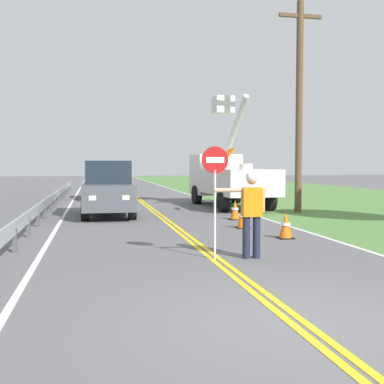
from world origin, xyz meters
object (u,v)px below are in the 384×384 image
(stop_sign_paddle, at_px, (215,177))
(oncoming_suv_nearest, at_px, (108,188))
(oncoming_sedan_second, at_px, (102,184))
(utility_pole_near, at_px, (299,103))
(traffic_cone_mid, at_px, (243,217))
(traffic_cone_tail, at_px, (235,210))
(traffic_cone_lead, at_px, (286,226))
(flagger_worker, at_px, (251,208))
(utility_bucket_truck, at_px, (227,176))

(stop_sign_paddle, bearing_deg, oncoming_suv_nearest, 102.03)
(oncoming_sedan_second, bearing_deg, utility_pole_near, -51.31)
(traffic_cone_mid, distance_m, traffic_cone_tail, 2.29)
(utility_pole_near, distance_m, traffic_cone_lead, 8.39)
(flagger_worker, bearing_deg, traffic_cone_lead, 53.60)
(flagger_worker, xyz_separation_m, traffic_cone_lead, (1.77, 2.40, -0.71))
(utility_bucket_truck, bearing_deg, utility_pole_near, -57.45)
(flagger_worker, xyz_separation_m, stop_sign_paddle, (-0.77, 0.04, 0.66))
(oncoming_suv_nearest, xyz_separation_m, traffic_cone_tail, (4.39, -2.16, -0.72))
(flagger_worker, distance_m, oncoming_suv_nearest, 9.42)
(flagger_worker, height_order, traffic_cone_lead, flagger_worker)
(utility_pole_near, relative_size, traffic_cone_mid, 12.21)
(oncoming_suv_nearest, height_order, utility_pole_near, utility_pole_near)
(stop_sign_paddle, distance_m, utility_pole_near, 10.97)
(flagger_worker, distance_m, oncoming_sedan_second, 18.88)
(oncoming_suv_nearest, distance_m, oncoming_sedan_second, 9.65)
(oncoming_suv_nearest, height_order, traffic_cone_lead, oncoming_suv_nearest)
(oncoming_sedan_second, bearing_deg, traffic_cone_tail, -69.20)
(utility_bucket_truck, height_order, traffic_cone_tail, utility_bucket_truck)
(oncoming_sedan_second, relative_size, traffic_cone_mid, 5.88)
(flagger_worker, distance_m, utility_bucket_truck, 12.57)
(traffic_cone_tail, bearing_deg, utility_pole_near, 32.02)
(stop_sign_paddle, bearing_deg, oncoming_sedan_second, 96.17)
(oncoming_suv_nearest, bearing_deg, flagger_worker, -73.44)
(stop_sign_paddle, distance_m, utility_bucket_truck, 12.73)
(flagger_worker, xyz_separation_m, oncoming_suv_nearest, (-2.68, 9.03, 0.01))
(flagger_worker, height_order, traffic_cone_tail, flagger_worker)
(flagger_worker, xyz_separation_m, traffic_cone_tail, (1.70, 6.86, -0.71))
(oncoming_sedan_second, bearing_deg, stop_sign_paddle, -83.83)
(stop_sign_paddle, relative_size, traffic_cone_mid, 3.33)
(flagger_worker, bearing_deg, oncoming_suv_nearest, 106.56)
(oncoming_suv_nearest, distance_m, traffic_cone_tail, 4.95)
(oncoming_suv_nearest, bearing_deg, stop_sign_paddle, -77.97)
(traffic_cone_tail, bearing_deg, oncoming_suv_nearest, 153.77)
(stop_sign_paddle, relative_size, traffic_cone_lead, 3.33)
(utility_pole_near, relative_size, traffic_cone_tail, 12.21)
(traffic_cone_tail, bearing_deg, utility_bucket_truck, 77.17)
(oncoming_sedan_second, xyz_separation_m, traffic_cone_lead, (4.55, -16.28, -0.50))
(utility_bucket_truck, relative_size, utility_pole_near, 0.81)
(utility_bucket_truck, xyz_separation_m, traffic_cone_lead, (-1.16, -9.82, -1.07))
(traffic_cone_tail, bearing_deg, traffic_cone_lead, -89.22)
(stop_sign_paddle, relative_size, traffic_cone_tail, 3.33)
(traffic_cone_mid, height_order, traffic_cone_tail, same)
(stop_sign_paddle, height_order, oncoming_sedan_second, stop_sign_paddle)
(traffic_cone_lead, bearing_deg, oncoming_suv_nearest, 123.87)
(traffic_cone_lead, bearing_deg, utility_bucket_truck, 83.27)
(utility_pole_near, height_order, traffic_cone_lead, utility_pole_near)
(utility_pole_near, bearing_deg, oncoming_sedan_second, 128.69)
(oncoming_sedan_second, relative_size, traffic_cone_lead, 5.88)
(utility_bucket_truck, height_order, traffic_cone_lead, utility_bucket_truck)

